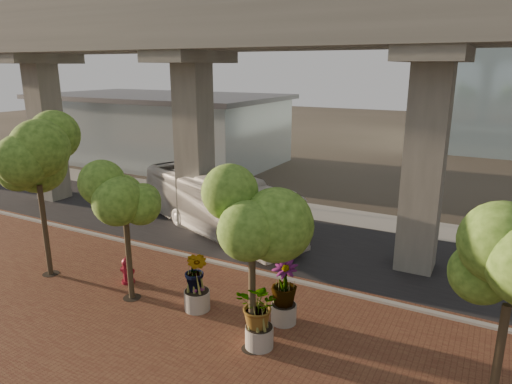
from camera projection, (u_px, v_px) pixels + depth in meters
The scene contains 16 objects.
ground at pixel (276, 258), 21.75m from camera, with size 160.00×160.00×0.00m, color #353026.
brick_plaza at pixel (171, 344), 14.94m from camera, with size 70.00×13.00×0.06m, color brown.
asphalt_road at pixel (293, 244), 23.44m from camera, with size 90.00×8.00×0.04m, color black.
curb_strip at pixel (257, 273), 20.03m from camera, with size 70.00×0.25×0.16m, color #9A988F.
far_sidewalk at pixel (329, 214), 28.12m from camera, with size 90.00×3.00×0.06m, color #9A988F.
transit_viaduct at pixel (296, 100), 21.51m from camera, with size 72.00×5.60×12.40m.
station_pavilion at pixel (161, 127), 43.59m from camera, with size 23.00×13.00×6.30m.
transit_bus at pixel (217, 204), 24.78m from camera, with size 2.72×11.57×3.23m, color silver.
fire_hydrant at pixel (127, 270), 19.00m from camera, with size 0.59×0.53×1.18m.
planter_front at pixel (259, 309), 14.42m from camera, with size 2.04×2.04×2.24m.
planter_right at pixel (284, 286), 15.80m from camera, with size 2.20×2.20×2.35m.
planter_left at pixel (196, 274), 16.68m from camera, with size 2.13×2.13×2.34m.
street_tree_far_west at pixel (36, 159), 18.59m from camera, with size 3.74×3.74×6.83m.
street_tree_near_west at pixel (124, 195), 16.78m from camera, with size 3.17×3.17×5.68m.
street_tree_near_east at pixel (252, 216), 13.47m from camera, with size 3.55×3.55×6.12m.
streetlamp_west at pixel (202, 137), 31.07m from camera, with size 0.36×1.04×7.20m.
Camera 1 is at (8.64, -18.21, 8.82)m, focal length 32.00 mm.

